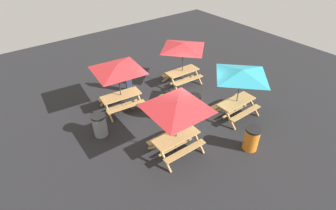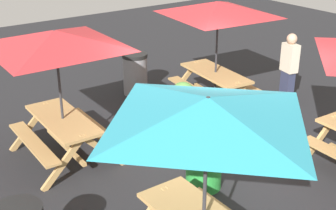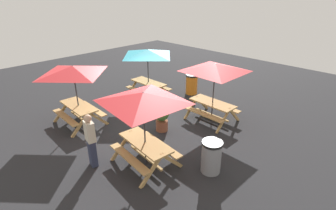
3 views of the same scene
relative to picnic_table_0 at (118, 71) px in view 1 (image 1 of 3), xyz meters
The scene contains 10 objects.
ground_plane 3.37m from the picnic_table_0, 40.22° to the right, with size 24.00×24.00×0.00m, color #232326.
picnic_table_0 is the anchor object (origin of this frame).
picnic_table_1 3.73m from the picnic_table_0, ahead, with size 2.08×2.08×2.34m.
picnic_table_2 5.20m from the picnic_table_0, 42.64° to the right, with size 2.01×2.01×2.34m.
picnic_table_3 3.70m from the picnic_table_0, 85.75° to the right, with size 2.83×2.83×2.34m.
trash_bin_gray 2.43m from the picnic_table_0, 145.82° to the right, with size 0.59×0.59×0.98m.
trash_bin_orange 6.11m from the picnic_table_0, 63.37° to the right, with size 0.59×0.59×0.98m.
trash_bin_green 3.66m from the picnic_table_0, 43.99° to the right, with size 0.59×0.59×0.98m.
potted_plant_0 2.43m from the picnic_table_0, 57.79° to the right, with size 0.58×0.58×1.24m.
person_standing 1.90m from the picnic_table_0, 47.09° to the left, with size 0.40×0.29×1.67m.
Camera 1 is at (-6.39, -7.48, 7.29)m, focal length 28.00 mm.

